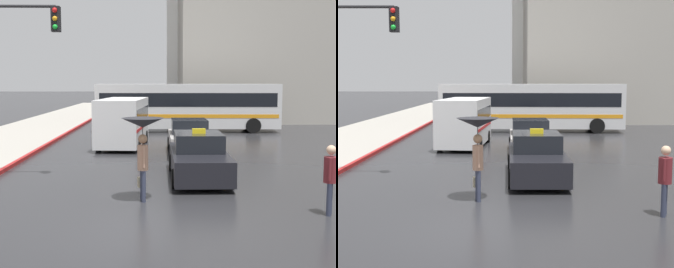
% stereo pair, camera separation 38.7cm
% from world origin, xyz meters
% --- Properties ---
extents(ground_plane, '(300.00, 300.00, 0.00)m').
position_xyz_m(ground_plane, '(0.00, 0.00, 0.00)').
color(ground_plane, '#262628').
extents(taxi, '(1.91, 4.64, 1.69)m').
position_xyz_m(taxi, '(1.43, 5.68, 0.70)').
color(taxi, black).
rests_on(taxi, ground_plane).
extents(sedan_red, '(1.91, 4.28, 1.54)m').
position_xyz_m(sedan_red, '(1.50, 11.19, 0.70)').
color(sedan_red, '#B7B2AD').
rests_on(sedan_red, ground_plane).
extents(ambulance_van, '(2.45, 5.49, 2.40)m').
position_xyz_m(ambulance_van, '(-1.65, 13.66, 1.33)').
color(ambulance_van, silver).
rests_on(ambulance_van, ground_plane).
extents(city_bus, '(11.89, 3.05, 3.09)m').
position_xyz_m(city_bus, '(2.06, 20.79, 1.72)').
color(city_bus, silver).
rests_on(city_bus, ground_plane).
extents(pedestrian_with_umbrella, '(1.14, 1.14, 2.27)m').
position_xyz_m(pedestrian_with_umbrella, '(-0.35, 2.68, 1.88)').
color(pedestrian_with_umbrella, '#2D3347').
rests_on(pedestrian_with_umbrella, ground_plane).
extents(pedestrian_man, '(0.43, 0.46, 1.72)m').
position_xyz_m(pedestrian_man, '(4.24, 1.25, 1.02)').
color(pedestrian_man, '#2D3347').
rests_on(pedestrian_man, ground_plane).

